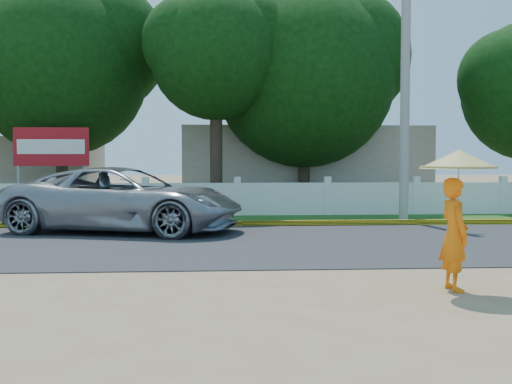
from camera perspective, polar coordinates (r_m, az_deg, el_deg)
ground at (r=10.07m, az=0.77°, el=-8.03°), size 120.00×120.00×0.00m
road at (r=14.50m, az=-0.66°, el=-4.56°), size 60.00×7.00×0.02m
grass_verge at (r=19.71m, az=-1.51°, el=-2.51°), size 60.00×3.50×0.03m
curb at (r=18.01m, az=-1.29°, el=-2.83°), size 40.00×0.18×0.16m
fence at (r=21.11m, az=-1.67°, el=-0.68°), size 40.00×0.10×1.10m
building_near at (r=28.11m, az=3.93°, el=2.41°), size 10.00×6.00×3.20m
building_far at (r=30.28m, az=-21.54°, el=1.87°), size 8.00×5.00×2.80m
utility_pole at (r=19.85m, az=13.11°, el=8.23°), size 0.28×0.28×7.49m
vehicle at (r=16.91m, az=-11.61°, el=-0.68°), size 6.62×4.37×1.69m
monk_with_parasol at (r=9.74m, az=17.39°, el=-0.60°), size 1.13×1.13×2.05m
billboard at (r=22.81m, az=-17.72°, el=3.46°), size 2.50×0.13×2.95m
tree_row at (r=25.05m, az=9.55°, el=10.24°), size 37.51×7.98×8.96m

